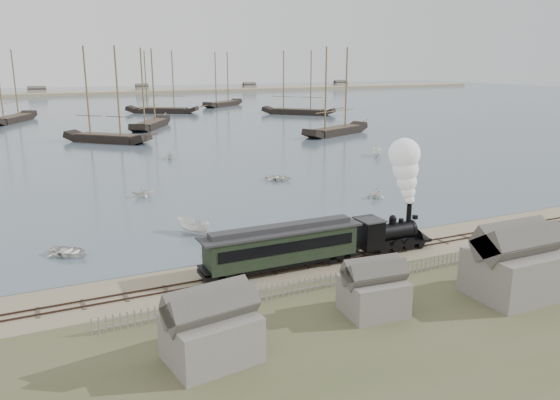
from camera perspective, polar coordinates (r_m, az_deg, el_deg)
name	(u,v)px	position (r m, az deg, el deg)	size (l,w,h in m)	color
ground	(274,261)	(47.81, -0.63, -6.44)	(600.00, 600.00, 0.00)	gray
harbor_water	(76,108)	(212.09, -20.51, 8.95)	(600.00, 336.00, 0.06)	#465664
rail_track	(284,269)	(46.11, 0.42, -7.20)	(120.00, 1.80, 0.16)	#37241E
picket_fence_west	(232,308)	(39.58, -5.01, -11.13)	(19.00, 0.10, 1.20)	slate
picket_fence_east	(445,268)	(48.54, 16.87, -6.77)	(15.00, 0.10, 1.20)	slate
shed_left	(212,359)	(33.56, -7.10, -16.21)	(5.00, 4.00, 4.10)	slate
shed_mid	(373,313)	(39.18, 9.64, -11.57)	(4.00, 3.50, 3.60)	slate
shed_right	(511,296)	(44.72, 22.96, -9.18)	(6.00, 5.00, 5.10)	slate
far_spit	(60,96)	(291.67, -22.02, 10.07)	(500.00, 20.00, 1.80)	tan
locomotive	(403,201)	(50.85, 12.71, -0.13)	(7.95, 2.97, 9.91)	black
passenger_coach	(282,245)	(45.30, 0.20, -4.76)	(14.00, 2.70, 3.40)	black
beached_dinghy	(280,257)	(47.93, 0.01, -5.94)	(3.42, 2.44, 0.71)	white
rowboat_0	(69,251)	(52.37, -21.18, -5.03)	(3.88, 2.77, 0.80)	white
rowboat_1	(143,191)	(71.64, -14.12, 0.89)	(2.79, 2.41, 1.47)	white
rowboat_2	(193,226)	(55.66, -9.09, -2.69)	(3.96, 1.49, 1.53)	white
rowboat_3	(278,178)	(79.09, -0.16, 2.35)	(3.89, 2.78, 0.81)	white
rowboat_4	(377,193)	(70.04, 10.05, 0.77)	(2.64, 2.28, 1.39)	white
rowboat_5	(377,152)	(100.74, 10.09, 4.96)	(3.95, 1.49, 1.53)	white
rowboat_7	(170,155)	(98.18, -11.45, 4.63)	(2.79, 2.41, 1.47)	white
schooner_2	(104,94)	(120.88, -17.94, 10.45)	(19.62, 4.53, 20.00)	black
schooner_3	(149,88)	(143.99, -13.56, 11.28)	(21.63, 4.99, 20.00)	black
schooner_4	(337,91)	(128.01, 5.99, 11.25)	(21.01, 4.85, 20.00)	black
schooner_5	(298,82)	(176.24, 1.94, 12.17)	(23.65, 5.46, 20.00)	black
schooner_7	(8,86)	(171.23, -26.52, 10.63)	(22.77, 5.25, 20.00)	black
schooner_8	(161,82)	(184.84, -12.36, 11.96)	(23.58, 5.44, 20.00)	black
schooner_9	(222,79)	(208.50, -6.04, 12.45)	(21.19, 4.89, 20.00)	black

